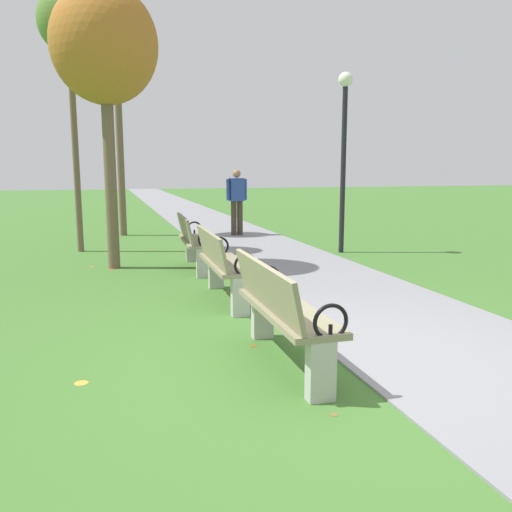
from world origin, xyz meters
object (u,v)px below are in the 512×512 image
object	(u,v)px
pedestrian_walking	(237,199)
lamp_post	(344,135)
tree_2	(68,25)
park_bench_2	(222,263)
tree_1	(105,48)
park_bench_1	(281,310)
tree_3	(116,58)
park_bench_3	(193,240)

from	to	relation	value
pedestrian_walking	lamp_post	size ratio (longest dim) A/B	0.47
tree_2	pedestrian_walking	distance (m)	5.25
park_bench_2	lamp_post	world-z (taller)	lamp_post
tree_1	pedestrian_walking	distance (m)	5.41
park_bench_2	park_bench_1	bearing A→B (deg)	-90.00
tree_3	pedestrian_walking	xyz separation A→B (m)	(2.73, -0.87, -3.35)
park_bench_2	tree_3	size ratio (longest dim) A/B	0.32
tree_1	tree_2	distance (m)	2.28
park_bench_2	lamp_post	bearing A→B (deg)	45.23
park_bench_1	park_bench_2	size ratio (longest dim) A/B	1.00
park_bench_3	pedestrian_walking	distance (m)	4.46
tree_3	pedestrian_walking	size ratio (longest dim) A/B	3.13
park_bench_1	tree_1	size ratio (longest dim) A/B	0.35
park_bench_2	tree_3	distance (m)	8.17
tree_3	pedestrian_walking	distance (m)	4.41
park_bench_3	tree_2	bearing A→B (deg)	127.06
park_bench_3	tree_1	distance (m)	3.36
tree_1	park_bench_2	bearing A→B (deg)	-64.61
park_bench_1	park_bench_3	distance (m)	4.52
park_bench_2	pedestrian_walking	bearing A→B (deg)	74.33
pedestrian_walking	lamp_post	distance (m)	3.70
park_bench_3	park_bench_1	bearing A→B (deg)	-90.00
tree_3	lamp_post	bearing A→B (deg)	-44.39
park_bench_2	tree_1	bearing A→B (deg)	115.39
tree_1	tree_3	bearing A→B (deg)	85.96
park_bench_2	tree_1	distance (m)	4.28
lamp_post	pedestrian_walking	bearing A→B (deg)	113.49
park_bench_3	lamp_post	world-z (taller)	lamp_post
park_bench_3	tree_3	distance (m)	6.30
tree_1	lamp_post	xyz separation A→B (m)	(4.41, 0.47, -1.25)
pedestrian_walking	park_bench_3	bearing A→B (deg)	-113.47
pedestrian_walking	lamp_post	xyz separation A→B (m)	(1.37, -3.15, 1.38)
lamp_post	tree_2	bearing A→B (deg)	162.56
tree_1	lamp_post	world-z (taller)	tree_1
tree_3	tree_2	bearing A→B (deg)	-110.98
tree_2	tree_3	size ratio (longest dim) A/B	1.00
park_bench_3	tree_2	size ratio (longest dim) A/B	0.32
park_bench_3	tree_2	world-z (taller)	tree_2
park_bench_2	park_bench_3	world-z (taller)	same
park_bench_2	park_bench_3	xyz separation A→B (m)	(0.00, 2.23, 0.00)
park_bench_2	tree_1	world-z (taller)	tree_1
park_bench_2	lamp_post	distance (m)	4.81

